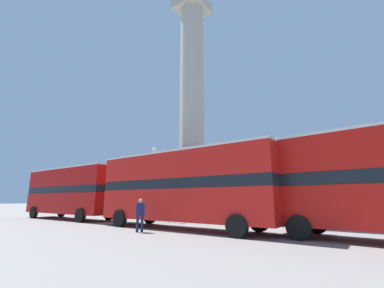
{
  "coord_description": "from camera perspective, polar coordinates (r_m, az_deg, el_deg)",
  "views": [
    {
      "loc": [
        12.73,
        -17.92,
        1.65
      ],
      "look_at": [
        0.0,
        0.0,
        6.38
      ],
      "focal_mm": 24.0,
      "sensor_mm": 36.0,
      "label": 1
    }
  ],
  "objects": [
    {
      "name": "bus_a",
      "position": [
        15.02,
        -1.85,
        -9.28
      ],
      "size": [
        11.24,
        2.94,
        4.34
      ],
      "rotation": [
        0.0,
        0.0,
        -0.01
      ],
      "color": "red",
      "rests_on": "ground_plane"
    },
    {
      "name": "equestrian_statue",
      "position": [
        32.13,
        -11.83,
        -11.8
      ],
      "size": [
        3.46,
        2.97,
        5.81
      ],
      "rotation": [
        0.0,
        0.0,
        0.36
      ],
      "color": "#A39E8E",
      "rests_on": "ground_plane"
    },
    {
      "name": "bus_c",
      "position": [
        24.65,
        -25.17,
        -9.38
      ],
      "size": [
        10.45,
        2.82,
        4.25
      ],
      "rotation": [
        0.0,
        0.0,
        -0.0
      ],
      "color": "#A80F0C",
      "rests_on": "ground_plane"
    },
    {
      "name": "pedestrian_near_lamp",
      "position": [
        13.99,
        -11.46,
        -14.88
      ],
      "size": [
        0.39,
        0.46,
        1.67
      ],
      "rotation": [
        0.0,
        0.0,
        0.98
      ],
      "color": "#192347",
      "rests_on": "ground_plane"
    },
    {
      "name": "ground_plane",
      "position": [
        22.04,
        0.0,
        -16.44
      ],
      "size": [
        200.0,
        200.0,
        0.0
      ],
      "primitive_type": "plane",
      "color": "gray"
    },
    {
      "name": "monument_column",
      "position": [
        23.14,
        0.0,
        6.09
      ],
      "size": [
        4.49,
        4.49,
        21.79
      ],
      "color": "#A39E8E",
      "rests_on": "ground_plane"
    },
    {
      "name": "street_lamp",
      "position": [
        20.66,
        -8.58,
        -8.3
      ],
      "size": [
        0.38,
        0.38,
        5.74
      ],
      "color": "black",
      "rests_on": "ground_plane"
    }
  ]
}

